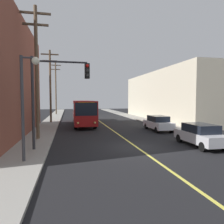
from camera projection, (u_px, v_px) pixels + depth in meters
name	position (u px, v px, depth m)	size (l,w,h in m)	color
ground_plane	(137.00, 147.00, 14.61)	(120.00, 120.00, 0.00)	black
sidewalk_left	(45.00, 129.00, 22.87)	(2.50, 90.00, 0.15)	gray
sidewalk_right	(166.00, 126.00, 25.86)	(2.50, 90.00, 0.15)	gray
lane_stripe_center	(103.00, 123.00, 29.25)	(0.16, 60.00, 0.01)	#D8CC4C
building_right_warehouse	(183.00, 96.00, 35.26)	(12.00, 25.23, 7.83)	beige
city_bus	(83.00, 111.00, 27.69)	(2.70, 12.18, 3.20)	maroon
parked_car_silver	(200.00, 135.00, 14.92)	(1.88, 4.43, 1.62)	#B7B7BC
parked_car_white	(158.00, 123.00, 22.33)	(1.88, 4.43, 1.62)	silver
utility_pole_near	(37.00, 67.00, 16.70)	(2.40, 0.28, 10.75)	brown
utility_pole_mid	(50.00, 83.00, 29.04)	(2.40, 0.28, 10.15)	brown
utility_pole_far	(56.00, 86.00, 45.30)	(2.40, 0.28, 11.32)	brown
traffic_signal_left_corner	(57.00, 86.00, 13.47)	(3.75, 0.48, 6.00)	#2D2D33
street_lamp_left	(27.00, 93.00, 10.68)	(0.98, 0.40, 5.50)	#38383D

